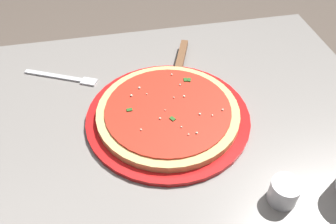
# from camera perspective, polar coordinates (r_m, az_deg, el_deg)

# --- Properties ---
(restaurant_table) EXTENTS (1.03, 0.80, 0.78)m
(restaurant_table) POSITION_cam_1_polar(r_m,az_deg,el_deg) (0.85, -1.91, -10.30)
(restaurant_table) COLOR black
(restaurant_table) RESTS_ON ground_plane
(serving_plate) EXTENTS (0.35, 0.35, 0.01)m
(serving_plate) POSITION_cam_1_polar(r_m,az_deg,el_deg) (0.76, 0.00, -0.79)
(serving_plate) COLOR red
(serving_plate) RESTS_ON restaurant_table
(pizza) EXTENTS (0.30, 0.30, 0.02)m
(pizza) POSITION_cam_1_polar(r_m,az_deg,el_deg) (0.75, 0.00, 0.01)
(pizza) COLOR #DBB26B
(pizza) RESTS_ON serving_plate
(pizza_server) EXTENTS (0.12, 0.22, 0.01)m
(pizza_server) POSITION_cam_1_polar(r_m,az_deg,el_deg) (0.88, 1.78, 7.28)
(pizza_server) COLOR silver
(pizza_server) RESTS_ON serving_plate
(cup_small_sauce) EXTENTS (0.05, 0.05, 0.05)m
(cup_small_sauce) POSITION_cam_1_polar(r_m,az_deg,el_deg) (0.66, 18.07, -12.05)
(cup_small_sauce) COLOR silver
(cup_small_sauce) RESTS_ON restaurant_table
(fork) EXTENTS (0.18, 0.10, 0.00)m
(fork) POSITION_cam_1_polar(r_m,az_deg,el_deg) (0.90, -16.19, 5.29)
(fork) COLOR silver
(fork) RESTS_ON restaurant_table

